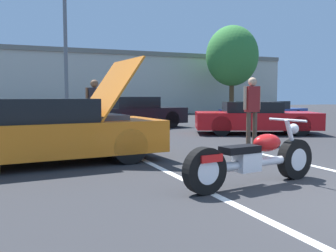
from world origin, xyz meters
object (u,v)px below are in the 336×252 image
object	(u,v)px
spectator_near_motorcycle	(95,104)
light_pole	(67,30)
parked_car_right_row	(265,112)
parked_car_mid_left_row	(134,113)
motorcycle	(253,159)
tree_background	(232,56)
parked_car_mid_right_row	(255,118)
spectator_midground	(252,104)
show_car_hood_open	(49,131)

from	to	relation	value
spectator_near_motorcycle	light_pole	bearing A→B (deg)	87.78
parked_car_right_row	parked_car_mid_left_row	bearing A→B (deg)	163.36
motorcycle	tree_background	bearing A→B (deg)	49.48
parked_car_mid_right_row	spectator_midground	size ratio (longest dim) A/B	2.48
light_pole	tree_background	xyz separation A→B (m)	(11.42, 3.47, -0.43)
tree_background	spectator_near_motorcycle	xyz separation A→B (m)	(-11.72, -11.18, -2.94)
motorcycle	parked_car_right_row	size ratio (longest dim) A/B	0.48
motorcycle	parked_car_right_row	world-z (taller)	parked_car_right_row
show_car_hood_open	parked_car_mid_right_row	world-z (taller)	show_car_hood_open
tree_background	parked_car_mid_left_row	size ratio (longest dim) A/B	1.41
motorcycle	parked_car_mid_left_row	distance (m)	9.99
motorcycle	show_car_hood_open	size ratio (longest dim) A/B	0.53
light_pole	motorcycle	size ratio (longest dim) A/B	3.40
parked_car_right_row	spectator_midground	distance (m)	8.06
spectator_near_motorcycle	parked_car_mid_right_row	bearing A→B (deg)	-3.20
parked_car_mid_right_row	spectator_midground	bearing A→B (deg)	-103.17
light_pole	parked_car_right_row	world-z (taller)	light_pole
tree_background	motorcycle	bearing A→B (deg)	-121.39
tree_background	parked_car_mid_left_row	bearing A→B (deg)	-140.61
tree_background	parked_car_right_row	xyz separation A→B (m)	(-2.93, -7.58, -3.48)
spectator_near_motorcycle	spectator_midground	xyz separation A→B (m)	(3.66, -2.60, 0.01)
spectator_midground	parked_car_mid_left_row	bearing A→B (deg)	103.07
light_pole	spectator_near_motorcycle	size ratio (longest dim) A/B	4.59
parked_car_mid_right_row	parked_car_mid_left_row	size ratio (longest dim) A/B	1.03
parked_car_mid_left_row	motorcycle	bearing A→B (deg)	-108.27
show_car_hood_open	parked_car_mid_right_row	size ratio (longest dim) A/B	1.01
tree_background	spectator_near_motorcycle	world-z (taller)	tree_background
parked_car_mid_left_row	show_car_hood_open	bearing A→B (deg)	-130.08
spectator_near_motorcycle	spectator_midground	size ratio (longest dim) A/B	0.99
parked_car_mid_left_row	parked_car_right_row	bearing A→B (deg)	-9.01
motorcycle	parked_car_right_row	distance (m)	12.78
tree_background	show_car_hood_open	size ratio (longest dim) A/B	1.36
parked_car_mid_right_row	light_pole	bearing A→B (deg)	146.77
light_pole	tree_background	distance (m)	11.95
spectator_near_motorcycle	spectator_midground	distance (m)	4.49
tree_background	spectator_midground	size ratio (longest dim) A/B	3.40
show_car_hood_open	spectator_midground	size ratio (longest dim) A/B	2.50
parked_car_mid_left_row	spectator_near_motorcycle	world-z (taller)	spectator_near_motorcycle
parked_car_right_row	spectator_midground	size ratio (longest dim) A/B	2.81
motorcycle	spectator_midground	world-z (taller)	spectator_midground
motorcycle	parked_car_mid_left_row	bearing A→B (deg)	73.25
tree_background	parked_car_right_row	bearing A→B (deg)	-111.17
tree_background	parked_car_mid_right_row	bearing A→B (deg)	-118.79
tree_background	spectator_midground	world-z (taller)	tree_background
light_pole	parked_car_mid_left_row	size ratio (longest dim) A/B	1.88
show_car_hood_open	light_pole	bearing A→B (deg)	75.51
motorcycle	show_car_hood_open	bearing A→B (deg)	120.29
tree_background	show_car_hood_open	xyz separation A→B (m)	(-13.31, -14.59, -3.38)
show_car_hood_open	parked_car_right_row	bearing A→B (deg)	29.19
tree_background	show_car_hood_open	world-z (taller)	tree_background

